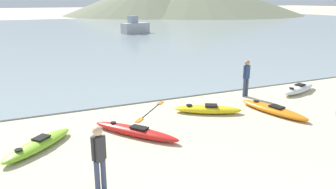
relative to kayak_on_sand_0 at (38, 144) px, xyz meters
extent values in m
cube|color=gray|center=(3.38, 38.11, -0.12)|extent=(160.00, 70.00, 0.06)
ellipsoid|color=#8CCC2D|center=(0.00, 0.00, 0.00)|extent=(2.47, 2.36, 0.30)
cube|color=black|center=(0.10, 0.09, 0.17)|extent=(0.61, 0.60, 0.05)
cylinder|color=black|center=(-0.56, -0.52, 0.16)|extent=(0.23, 0.23, 0.02)
ellipsoid|color=red|center=(3.09, -0.21, -0.01)|extent=(2.51, 3.04, 0.29)
cube|color=black|center=(3.20, -0.35, 0.16)|extent=(0.62, 0.68, 0.05)
cylinder|color=black|center=(2.53, 0.53, 0.15)|extent=(0.20, 0.20, 0.02)
ellipsoid|color=yellow|center=(6.56, 0.77, 0.00)|extent=(2.77, 2.01, 0.31)
cube|color=black|center=(6.68, 0.70, 0.18)|extent=(0.63, 0.60, 0.05)
cylinder|color=black|center=(5.90, 1.15, 0.16)|extent=(0.26, 0.26, 0.02)
ellipsoid|color=orange|center=(9.01, -0.34, -0.01)|extent=(1.38, 3.24, 0.29)
cube|color=black|center=(9.04, -0.50, 0.16)|extent=(0.50, 0.64, 0.05)
cylinder|color=black|center=(8.82, 0.51, 0.14)|extent=(0.25, 0.25, 0.02)
ellipsoid|color=white|center=(12.30, 1.55, 0.02)|extent=(2.81, 1.50, 0.35)
cube|color=black|center=(12.43, 1.60, 0.22)|extent=(0.58, 0.51, 0.05)
cylinder|color=black|center=(11.58, 1.32, 0.21)|extent=(0.24, 0.24, 0.02)
cylinder|color=#384260|center=(1.14, -3.20, 0.28)|extent=(0.13, 0.13, 0.87)
cylinder|color=#384260|center=(1.30, -3.20, 0.28)|extent=(0.13, 0.13, 0.87)
cube|color=#2D2D33|center=(1.22, -3.20, 1.02)|extent=(0.25, 0.28, 0.62)
cylinder|color=#2D2D33|center=(1.09, -3.20, 1.04)|extent=(0.09, 0.09, 0.59)
cylinder|color=#2D2D33|center=(1.35, -3.20, 1.04)|extent=(0.09, 0.09, 0.59)
sphere|color=tan|center=(1.22, -3.20, 1.46)|extent=(0.24, 0.24, 0.24)
cylinder|color=#384260|center=(9.36, 2.08, 0.29)|extent=(0.13, 0.13, 0.89)
cylinder|color=#384260|center=(9.51, 2.08, 0.29)|extent=(0.13, 0.13, 0.89)
cube|color=navy|center=(9.44, 2.08, 1.05)|extent=(0.27, 0.24, 0.63)
cylinder|color=navy|center=(9.30, 2.08, 1.07)|extent=(0.09, 0.09, 0.60)
cylinder|color=navy|center=(9.57, 2.08, 1.07)|extent=(0.09, 0.09, 0.60)
sphere|color=#A37A5B|center=(9.44, 2.08, 1.49)|extent=(0.24, 0.24, 0.24)
cube|color=#B2B2B7|center=(14.44, 33.07, 0.59)|extent=(4.05, 2.45, 1.36)
cube|color=#8C99A8|center=(14.07, 32.97, 1.74)|extent=(1.33, 1.17, 0.95)
cylinder|color=black|center=(4.49, 1.93, -0.14)|extent=(1.32, 1.41, 0.03)
cube|color=orange|center=(3.69, 1.07, -0.14)|extent=(0.43, 0.44, 0.03)
cube|color=orange|center=(5.29, 2.78, -0.14)|extent=(0.43, 0.44, 0.03)
camera|label=1|loc=(-0.16, -10.17, 4.33)|focal=35.00mm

